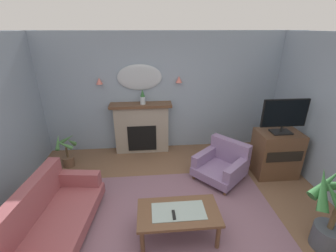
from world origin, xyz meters
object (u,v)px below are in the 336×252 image
fireplace (142,128)px  armchair_near_fireplace (222,163)px  wall_mirror (140,77)px  floral_couch (48,218)px  tv_flatscreen (284,115)px  wall_sconce_right (179,79)px  potted_plant_small_fern (67,152)px  tv_remote (174,215)px  tv_cabinet (276,153)px  wall_sconce_left (99,81)px  potted_plant_tall_palm (336,211)px  coffee_table (178,215)px  mantel_vase_left (143,97)px

fireplace → armchair_near_fireplace: bearing=-37.9°
fireplace → wall_mirror: bearing=90.0°
floral_couch → armchair_near_fireplace: 3.03m
fireplace → tv_flatscreen: 2.94m
wall_sconce_right → armchair_near_fireplace: size_ratio=0.12×
potted_plant_small_fern → floral_couch: bearing=-81.0°
wall_mirror → armchair_near_fireplace: wall_mirror is taller
tv_remote → tv_flatscreen: bearing=32.9°
tv_cabinet → potted_plant_small_fern: 4.19m
fireplace → wall_sconce_right: 1.38m
floral_couch → potted_plant_small_fern: size_ratio=2.53×
wall_sconce_left → potted_plant_small_fern: (-0.69, -0.62, -1.34)m
tv_remote → potted_plant_tall_palm: (2.00, -0.28, 0.15)m
fireplace → coffee_table: bearing=-78.4°
wall_mirror → potted_plant_small_fern: size_ratio=1.35×
wall_mirror → wall_sconce_right: wall_mirror is taller
wall_mirror → tv_flatscreen: size_ratio=1.14×
armchair_near_fireplace → potted_plant_small_fern: bearing=167.7°
wall_sconce_left → coffee_table: size_ratio=0.13×
potted_plant_tall_palm → wall_sconce_right: bearing=118.3°
wall_mirror → potted_plant_small_fern: (-1.54, -0.67, -1.39)m
fireplace → tv_cabinet: (2.60, -1.18, -0.12)m
wall_mirror → floral_couch: wall_mirror is taller
armchair_near_fireplace → tv_flatscreen: (1.06, 0.01, 0.94)m
armchair_near_fireplace → potted_plant_small_fern: same height
wall_sconce_right → tv_flatscreen: 2.21m
fireplace → tv_cabinet: size_ratio=1.51×
potted_plant_small_fern → wall_mirror: bearing=23.6°
floral_couch → potted_plant_tall_palm: bearing=-7.9°
wall_mirror → coffee_table: bearing=-79.0°
fireplace → coffee_table: size_ratio=1.24×
wall_sconce_right → tv_flatscreen: bearing=-36.4°
tv_remote → potted_plant_small_fern: bearing=134.0°
wall_mirror → fireplace: bearing=-90.0°
wall_sconce_left → floral_couch: size_ratio=0.08×
fireplace → potted_plant_small_fern: (-1.54, -0.53, -0.25)m
wall_sconce_left → tv_cabinet: size_ratio=0.16×
mantel_vase_left → tv_remote: mantel_vase_left is taller
potted_plant_small_fern → potted_plant_tall_palm: bearing=-30.3°
wall_mirror → tv_flatscreen: (2.60, -1.34, -0.46)m
coffee_table → tv_flatscreen: tv_flatscreen is taller
wall_sconce_right → potted_plant_tall_palm: (1.59, -2.95, -1.06)m
wall_sconce_left → tv_flatscreen: bearing=-20.5°
fireplace → floral_couch: (-1.26, -2.35, -0.25)m
tv_flatscreen → potted_plant_small_fern: bearing=170.9°
tv_flatscreen → tv_remote: bearing=-147.1°
wall_sconce_right → tv_remote: wall_sconce_right is taller
wall_mirror → tv_cabinet: wall_mirror is taller
coffee_table → tv_cabinet: bearing=32.8°
wall_mirror → tv_remote: bearing=-80.8°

